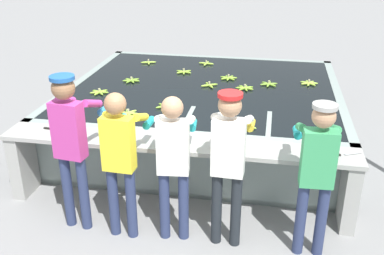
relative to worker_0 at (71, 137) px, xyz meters
The scene contains 24 objects.
ground_plane 1.50m from the worker_0, 16.44° to the left, with size 80.00×80.00×0.00m, color gray.
wash_tank 2.81m from the worker_0, 68.62° to the left, with size 4.08×3.62×0.87m.
work_ledge 1.22m from the worker_0, 27.52° to the left, with size 4.08×0.45×0.87m.
worker_0 is the anchor object (origin of this frame).
worker_1 0.56m from the worker_0, ahead, with size 0.43×0.72×1.63m.
worker_2 1.10m from the worker_0, ahead, with size 0.46×0.73×1.61m.
worker_3 1.65m from the worker_0, ahead, with size 0.42×0.73×1.68m.
worker_4 2.50m from the worker_0, ahead, with size 0.43×0.72×1.64m.
banana_bunch_floating_0 2.05m from the worker_0, 31.64° to the left, with size 0.28×0.28×0.08m.
banana_bunch_floating_1 2.01m from the worker_0, 103.34° to the left, with size 0.28×0.28×0.08m.
banana_bunch_floating_2 2.46m from the worker_0, 53.45° to the left, with size 0.28×0.28×0.08m.
banana_bunch_floating_3 3.00m from the worker_0, 57.30° to the left, with size 0.28×0.28×0.08m.
banana_bunch_floating_4 3.26m from the worker_0, 66.07° to the left, with size 0.28×0.28×0.08m.
banana_bunch_floating_5 2.58m from the worker_0, 93.83° to the left, with size 0.28×0.28×0.08m.
banana_bunch_floating_6 3.91m from the worker_0, 48.72° to the left, with size 0.28×0.28×0.08m.
banana_bunch_floating_7 3.23m from the worker_0, 80.21° to the left, with size 0.28×0.28×0.08m.
banana_bunch_floating_8 3.86m from the worker_0, 77.44° to the left, with size 0.28×0.28×0.08m.
banana_bunch_floating_9 1.26m from the worker_0, 80.05° to the left, with size 0.28×0.26×0.08m.
banana_bunch_floating_10 3.41m from the worker_0, 54.66° to the left, with size 0.27×0.28×0.08m.
banana_bunch_floating_11 1.69m from the worker_0, 68.09° to the left, with size 0.26×0.28×0.08m.
banana_bunch_floating_12 2.78m from the worker_0, 67.21° to the left, with size 0.26×0.26×0.08m.
banana_bunch_floating_13 3.65m from the worker_0, 93.03° to the left, with size 0.28×0.28×0.08m.
knife_0 2.86m from the worker_0, 10.59° to the left, with size 0.33×0.17×0.02m.
knife_1 0.81m from the worker_0, 131.52° to the left, with size 0.35×0.06×0.02m.
Camera 1 is at (1.02, -4.22, 3.05)m, focal length 42.00 mm.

